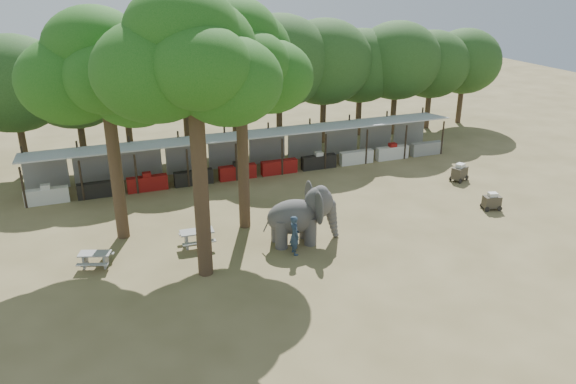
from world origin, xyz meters
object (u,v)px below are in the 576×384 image
object	(u,v)px
elephant	(302,215)
cart_front	(492,201)
yard_tree_left	(100,70)
picnic_table_far	(197,236)
yard_tree_center	(188,60)
cart_back	(460,172)
yard_tree_back	(236,58)
handler	(295,235)
picnic_table_near	(95,258)

from	to	relation	value
elephant	cart_front	xyz separation A→B (m)	(11.26, -0.12, -0.92)
yard_tree_left	picnic_table_far	bearing A→B (deg)	-36.31
yard_tree_center	elephant	xyz separation A→B (m)	(5.26, 1.18, -7.80)
cart_front	cart_back	xyz separation A→B (m)	(1.16, 4.43, 0.06)
yard_tree_back	cart_front	distance (m)	16.00
yard_tree_left	yard_tree_center	bearing A→B (deg)	-59.04
yard_tree_left	picnic_table_far	world-z (taller)	yard_tree_left
yard_tree_back	cart_front	xyz separation A→B (m)	(13.51, -2.94, -8.06)
cart_front	cart_back	size ratio (longest dim) A/B	0.85
yard_tree_left	handler	distance (m)	11.47
cart_back	picnic_table_near	bearing A→B (deg)	164.13
elephant	cart_back	distance (m)	13.17
yard_tree_back	handler	xyz separation A→B (m)	(1.43, -3.90, -7.58)
picnic_table_far	cart_back	bearing A→B (deg)	12.34
yard_tree_center	elephant	distance (m)	9.48
picnic_table_far	cart_front	bearing A→B (deg)	-2.55
picnic_table_near	cart_back	bearing A→B (deg)	27.60
yard_tree_center	handler	bearing A→B (deg)	1.36
handler	picnic_table_far	bearing A→B (deg)	60.48
handler	picnic_table_far	size ratio (longest dim) A/B	1.17
yard_tree_back	picnic_table_near	bearing A→B (deg)	-165.70
yard_tree_left	picnic_table_far	distance (m)	8.74
picnic_table_near	picnic_table_far	distance (m)	4.71
handler	cart_front	world-z (taller)	handler
picnic_table_far	handler	bearing A→B (deg)	-28.16
yard_tree_back	cart_back	bearing A→B (deg)	5.80
elephant	picnic_table_far	world-z (taller)	elephant
yard_tree_back	picnic_table_near	xyz separation A→B (m)	(-7.32, -1.87, -8.09)
handler	picnic_table_near	bearing A→B (deg)	78.23
yard_tree_left	cart_front	size ratio (longest dim) A/B	9.73
handler	cart_back	size ratio (longest dim) A/B	1.44
elephant	cart_front	size ratio (longest dim) A/B	3.28
handler	cart_back	distance (m)	14.30
yard_tree_back	picnic_table_far	bearing A→B (deg)	-150.84
yard_tree_left	picnic_table_near	xyz separation A→B (m)	(-1.32, -2.87, -7.75)
yard_tree_center	elephant	size ratio (longest dim) A/B	3.24
yard_tree_center	yard_tree_back	size ratio (longest dim) A/B	1.06
elephant	handler	distance (m)	1.43
yard_tree_back	cart_front	size ratio (longest dim) A/B	10.03
elephant	picnic_table_far	size ratio (longest dim) A/B	2.26
handler	cart_back	xyz separation A→B (m)	(13.25, 5.39, -0.42)
yard_tree_back	yard_tree_center	bearing A→B (deg)	-126.86
yard_tree_center	picnic_table_far	bearing A→B (deg)	81.84
elephant	yard_tree_left	bearing A→B (deg)	160.67
yard_tree_left	picnic_table_near	bearing A→B (deg)	-114.80
picnic_table_near	yard_tree_left	bearing A→B (deg)	84.13
cart_front	yard_tree_left	bearing A→B (deg)	-178.05
yard_tree_left	cart_front	bearing A→B (deg)	-11.41
picnic_table_far	elephant	bearing A→B (deg)	-12.78
handler	yard_tree_center	bearing A→B (deg)	92.64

